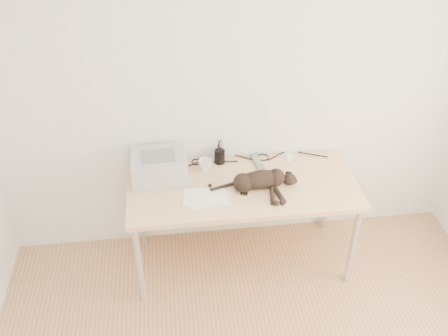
{
  "coord_description": "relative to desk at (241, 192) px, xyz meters",
  "views": [
    {
      "loc": [
        -0.47,
        -1.32,
        2.86
      ],
      "look_at": [
        -0.14,
        1.34,
        0.93
      ],
      "focal_mm": 40.0,
      "sensor_mm": 36.0,
      "label": 1
    }
  ],
  "objects": [
    {
      "name": "papers",
      "position": [
        -0.27,
        -0.2,
        0.14
      ],
      "size": [
        0.31,
        0.23,
        0.01
      ],
      "color": "white",
      "rests_on": "desk"
    },
    {
      "name": "remote_grey",
      "position": [
        0.14,
        0.16,
        0.14
      ],
      "size": [
        0.08,
        0.2,
        0.02
      ],
      "primitive_type": "cube",
      "rotation": [
        0.0,
        0.0,
        0.14
      ],
      "color": "slate",
      "rests_on": "desk"
    },
    {
      "name": "desk",
      "position": [
        0.0,
        0.0,
        0.0
      ],
      "size": [
        1.6,
        0.7,
        0.74
      ],
      "color": "#E5BE86",
      "rests_on": "floor"
    },
    {
      "name": "printer",
      "position": [
        -0.57,
        0.08,
        0.22
      ],
      "size": [
        0.39,
        0.34,
        0.18
      ],
      "color": "#AEAEB3",
      "rests_on": "desk"
    },
    {
      "name": "mug",
      "position": [
        -0.24,
        0.11,
        0.18
      ],
      "size": [
        0.14,
        0.14,
        0.09
      ],
      "primitive_type": "imported",
      "rotation": [
        0.0,
        0.0,
        1.0
      ],
      "color": "white",
      "rests_on": "desk"
    },
    {
      "name": "mouse",
      "position": [
        0.39,
        0.19,
        0.15
      ],
      "size": [
        0.07,
        0.12,
        0.04
      ],
      "primitive_type": "ellipsoid",
      "rotation": [
        0.0,
        0.0,
        -0.05
      ],
      "color": "white",
      "rests_on": "desk"
    },
    {
      "name": "wall_back",
      "position": [
        0.0,
        0.27,
        0.69
      ],
      "size": [
        3.5,
        0.0,
        3.5
      ],
      "primitive_type": "plane",
      "rotation": [
        1.57,
        0.0,
        0.0
      ],
      "color": "white",
      "rests_on": "floor"
    },
    {
      "name": "pen_cup",
      "position": [
        -0.13,
        0.2,
        0.19
      ],
      "size": [
        0.08,
        0.08,
        0.2
      ],
      "color": "black",
      "rests_on": "desk"
    },
    {
      "name": "remote_black",
      "position": [
        0.02,
        -0.12,
        0.14
      ],
      "size": [
        0.1,
        0.18,
        0.02
      ],
      "primitive_type": "cube",
      "rotation": [
        0.0,
        0.0,
        -0.34
      ],
      "color": "black",
      "rests_on": "desk"
    },
    {
      "name": "cat",
      "position": [
        0.1,
        -0.13,
        0.19
      ],
      "size": [
        0.61,
        0.28,
        0.14
      ],
      "rotation": [
        0.0,
        0.0,
        0.05
      ],
      "color": "black",
      "rests_on": "desk"
    },
    {
      "name": "cable_tangle",
      "position": [
        0.0,
        0.22,
        0.14
      ],
      "size": [
        1.36,
        0.09,
        0.01
      ],
      "primitive_type": null,
      "color": "black",
      "rests_on": "desk"
    }
  ]
}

